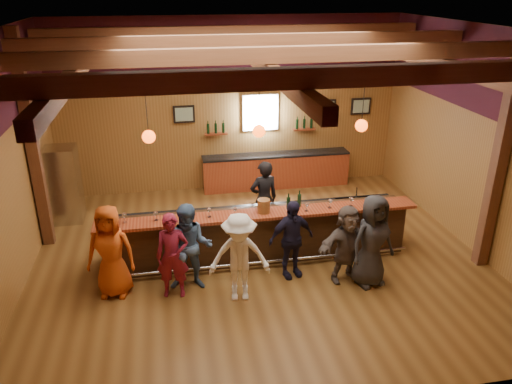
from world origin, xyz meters
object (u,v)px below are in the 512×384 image
bar_counter (258,232)px  bottle_a (288,203)px  customer_brown (347,244)px  stainless_fridge (64,185)px  customer_orange (111,251)px  customer_redvest (173,256)px  bartender (264,199)px  customer_navy (291,239)px  customer_white (239,258)px  back_bar_cabinet (276,170)px  customer_dark (372,241)px  customer_denim (190,248)px  ice_bucket (264,206)px

bar_counter → bottle_a: size_ratio=18.68×
customer_brown → stainless_fridge: bearing=130.4°
customer_orange → customer_redvest: bearing=-2.7°
customer_orange → bartender: (3.11, 1.74, 0.00)m
customer_navy → bar_counter: bearing=103.4°
customer_orange → customer_white: size_ratio=1.05×
back_bar_cabinet → bartender: (-0.89, -2.72, 0.39)m
customer_dark → bottle_a: customer_dark is taller
bar_counter → stainless_fridge: bearing=149.2°
back_bar_cabinet → bottle_a: size_ratio=11.86×
back_bar_cabinet → customer_denim: 5.24m
back_bar_cabinet → stainless_fridge: size_ratio=2.22×
customer_white → customer_orange: bearing=173.1°
customer_denim → back_bar_cabinet: bearing=68.1°
bar_counter → customer_redvest: bearing=-147.1°
back_bar_cabinet → customer_brown: (0.26, -4.77, 0.28)m
bartender → bottle_a: size_ratio=5.16×
stainless_fridge → customer_redvest: 4.29m
customer_white → bottle_a: customer_white is taller
stainless_fridge → back_bar_cabinet: bearing=11.9°
customer_navy → ice_bucket: (-0.41, 0.58, 0.46)m
customer_orange → customer_brown: 4.28m
customer_denim → bottle_a: bearing=27.3°
bar_counter → bottle_a: bearing=-26.1°
customer_brown → ice_bucket: (-1.40, 0.89, 0.49)m
customer_denim → customer_dark: size_ratio=0.94×
stainless_fridge → bottle_a: (4.67, -2.72, 0.34)m
customer_denim → bartender: 2.49m
stainless_fridge → bottle_a: 5.41m
customer_white → customer_navy: bearing=35.3°
customer_navy → customer_dark: size_ratio=0.88×
bar_counter → stainless_fridge: (-4.12, 2.45, 0.38)m
customer_brown → customer_dark: (0.40, -0.21, 0.13)m
customer_denim → customer_brown: customer_denim is taller
customer_dark → bottle_a: (-1.30, 1.15, 0.35)m
customer_redvest → customer_dark: customer_dark is taller
ice_bucket → customer_dark: bearing=-31.5°
customer_white → customer_dark: 2.46m
customer_dark → bottle_a: size_ratio=5.27×
customer_brown → bartender: size_ratio=0.87×
customer_redvest → customer_navy: size_ratio=1.02×
back_bar_cabinet → customer_navy: (-0.72, -4.46, 0.31)m
customer_white → ice_bucket: customer_white is taller
customer_navy → ice_bucket: 0.85m
back_bar_cabinet → customer_redvest: customer_redvest is taller
customer_denim → ice_bucket: bearing=31.7°
customer_navy → customer_dark: customer_dark is taller
bar_counter → customer_dark: bearing=-37.4°
bartender → bottle_a: 1.21m
customer_redvest → bartender: size_ratio=0.92×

